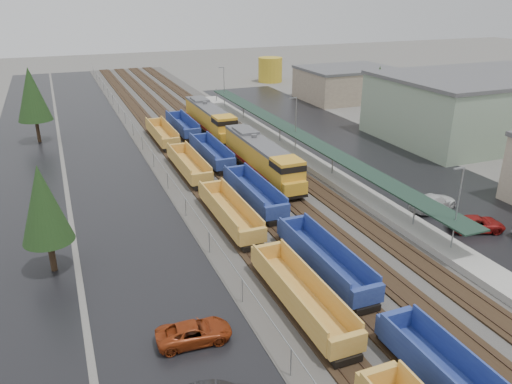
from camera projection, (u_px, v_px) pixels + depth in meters
ballast_strip at (207, 143)px, 73.76m from camera, size 20.00×160.00×0.08m
trackbed at (207, 142)px, 73.72m from camera, size 14.60×160.00×0.22m
west_parking_lot at (103, 155)px, 68.55m from camera, size 10.00×160.00×0.02m
west_road at (24, 164)px, 65.07m from camera, size 9.00×160.00×0.02m
east_commuter_lot at (354, 147)px, 71.81m from camera, size 16.00×100.00×0.02m
station_platform at (295, 150)px, 68.23m from camera, size 3.00×80.00×8.00m
chainlink_fence at (144, 142)px, 68.53m from camera, size 0.08×160.04×2.02m
industrial_buildings at (481, 113)px, 73.18m from camera, size 32.52×75.30×9.50m
distant_hills at (205, 42)px, 218.74m from camera, size 301.00×140.00×25.20m
tree_west_near at (43, 204)px, 38.17m from camera, size 3.96×3.96×9.00m
tree_west_far at (32, 94)px, 71.67m from camera, size 4.84×4.84×11.00m
tree_east at (378, 89)px, 79.38m from camera, size 4.40×4.40×10.00m
locomotive_lead at (262, 158)px, 59.61m from camera, size 2.99×19.69×4.46m
locomotive_trail at (210, 119)px, 77.63m from camera, size 2.99×19.69×4.46m
well_string_yellow at (259, 248)px, 41.45m from camera, size 2.56×88.74×2.27m
well_string_blue at (284, 222)px, 46.07m from camera, size 2.60×88.08×2.31m
storage_tank at (270, 70)px, 121.96m from camera, size 5.84×5.84×5.84m
parked_car_west_c at (194, 333)px, 31.94m from camera, size 2.55×5.01×1.36m
parked_car_east_b at (477, 224)px, 46.73m from camera, size 3.96×5.59×1.41m
parked_car_east_c at (433, 202)px, 51.19m from camera, size 3.33×5.99×1.64m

